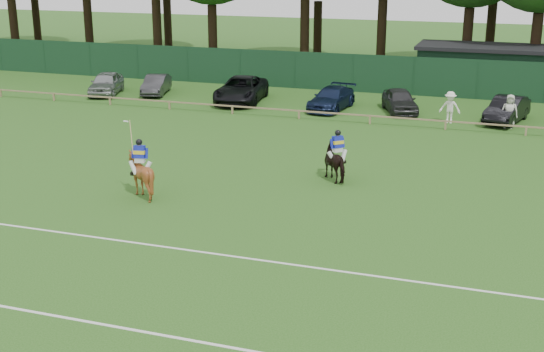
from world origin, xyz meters
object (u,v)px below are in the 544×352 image
at_px(spectator_right, 509,111).
at_px(utility_shed, 481,68).
at_px(sedan_silver, 106,83).
at_px(hatch_grey, 400,100).
at_px(sedan_grey, 156,85).
at_px(sedan_navy, 331,99).
at_px(horse_chestnut, 141,175).
at_px(spectator_left, 450,107).
at_px(horse_dark, 337,162).
at_px(suv_black, 241,90).
at_px(estate_black, 507,110).

xyz_separation_m(spectator_right, utility_shed, (-2.10, 10.47, 0.65)).
bearing_deg(spectator_right, utility_shed, 100.37).
height_order(sedan_silver, spectator_right, spectator_right).
relative_size(sedan_silver, hatch_grey, 1.07).
distance_m(sedan_grey, hatch_grey, 15.95).
relative_size(sedan_silver, sedan_navy, 0.95).
distance_m(horse_chestnut, spectator_right, 20.80).
bearing_deg(spectator_left, sedan_silver, 177.83).
distance_m(horse_chestnut, sedan_silver, 21.49).
xyz_separation_m(spectator_left, spectator_right, (3.08, -0.11, 0.02)).
bearing_deg(sedan_navy, horse_dark, -68.54).
height_order(horse_chestnut, suv_black, horse_chestnut).
bearing_deg(horse_chestnut, sedan_navy, -110.55).
distance_m(sedan_silver, spectator_right, 25.14).
relative_size(sedan_silver, suv_black, 0.76).
relative_size(suv_black, spectator_left, 3.22).
relative_size(horse_dark, spectator_left, 1.03).
xyz_separation_m(horse_chestnut, utility_shed, (10.82, 26.77, 0.69)).
xyz_separation_m(sedan_navy, estate_black, (9.88, -0.22, 0.05)).
relative_size(horse_dark, hatch_grey, 0.45).
bearing_deg(sedan_grey, spectator_right, -21.50).
bearing_deg(spectator_right, hatch_grey, 160.31).
relative_size(horse_dark, sedan_navy, 0.40).
relative_size(horse_chestnut, spectator_left, 0.98).
relative_size(horse_dark, spectator_right, 1.01).
bearing_deg(sedan_grey, estate_black, -18.19).
height_order(sedan_grey, hatch_grey, hatch_grey).
bearing_deg(spectator_right, spectator_left, 177.05).
xyz_separation_m(hatch_grey, spectator_right, (6.10, -2.07, 0.21)).
bearing_deg(spectator_left, horse_dark, -104.19).
distance_m(sedan_grey, utility_shed, 21.50).
distance_m(spectator_right, utility_shed, 10.70).
relative_size(hatch_grey, spectator_left, 2.30).
distance_m(sedan_grey, suv_black, 6.22).
bearing_deg(spectator_left, hatch_grey, 148.26).
xyz_separation_m(suv_black, utility_shed, (13.76, 8.62, 0.76)).
bearing_deg(horse_chestnut, estate_black, -137.30).
relative_size(suv_black, hatch_grey, 1.40).
height_order(sedan_grey, sedan_navy, sedan_navy).
height_order(suv_black, utility_shed, utility_shed).
height_order(sedan_navy, hatch_grey, hatch_grey).
bearing_deg(horse_dark, spectator_right, -161.37).
distance_m(hatch_grey, spectator_left, 3.61).
xyz_separation_m(sedan_navy, hatch_grey, (3.93, 0.55, 0.03)).
bearing_deg(hatch_grey, estate_black, -28.77).
bearing_deg(sedan_navy, sedan_grey, -178.37).
bearing_deg(horse_dark, spectator_left, -148.56).
xyz_separation_m(hatch_grey, estate_black, (5.95, -0.77, 0.02)).
bearing_deg(sedan_navy, utility_shed, 54.75).
bearing_deg(utility_shed, hatch_grey, -115.44).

